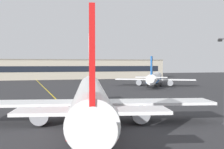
# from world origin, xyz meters

# --- Properties ---
(taxiway_centreline) EXTENTS (4.73, 179.95, 0.01)m
(taxiway_centreline) POSITION_xyz_m (0.00, 30.00, 0.00)
(taxiway_centreline) COLOR yellow
(taxiway_centreline) RESTS_ON ground
(airliner_foreground) EXTENTS (32.30, 41.18, 11.65)m
(airliner_foreground) POSITION_xyz_m (1.50, 15.15, 3.37)
(airliner_foreground) COLOR white
(airliner_foreground) RESTS_ON ground
(airliner_background) EXTENTS (25.99, 32.38, 9.98)m
(airliner_background) POSITION_xyz_m (36.01, 70.16, 2.89)
(airliner_background) COLOR white
(airliner_background) RESTS_ON ground
(safety_cone_by_nose_gear) EXTENTS (0.44, 0.44, 0.55)m
(safety_cone_by_nose_gear) POSITION_xyz_m (1.48, 32.29, 0.26)
(safety_cone_by_nose_gear) COLOR orange
(safety_cone_by_nose_gear) RESTS_ON ground
(terminal_building) EXTENTS (143.53, 12.40, 10.00)m
(terminal_building) POSITION_xyz_m (-7.94, 125.39, 5.01)
(terminal_building) COLOR #B2A893
(terminal_building) RESTS_ON ground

